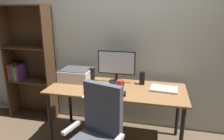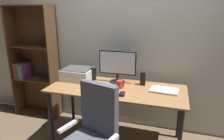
{
  "view_description": "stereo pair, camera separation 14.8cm",
  "coord_description": "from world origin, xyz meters",
  "px_view_note": "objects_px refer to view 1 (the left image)",
  "views": [
    {
      "loc": [
        0.5,
        -2.31,
        1.66
      ],
      "look_at": [
        -0.06,
        -0.0,
        0.97
      ],
      "focal_mm": 32.71,
      "sensor_mm": 36.0,
      "label": 1
    },
    {
      "loc": [
        0.64,
        -2.27,
        1.66
      ],
      "look_at": [
        -0.06,
        -0.0,
        0.97
      ],
      "focal_mm": 32.71,
      "sensor_mm": 36.0,
      "label": 2
    }
  ],
  "objects_px": {
    "desk": "(116,94)",
    "monitor": "(116,65)",
    "coffee_mug": "(120,84)",
    "laptop": "(164,89)",
    "keyboard": "(105,93)",
    "speaker_right": "(142,78)",
    "bookshelf": "(29,65)",
    "printer": "(76,75)",
    "mouse": "(123,94)",
    "speaker_left": "(92,74)"
  },
  "relations": [
    {
      "from": "desk",
      "to": "monitor",
      "type": "distance_m",
      "value": 0.39
    },
    {
      "from": "coffee_mug",
      "to": "laptop",
      "type": "distance_m",
      "value": 0.54
    },
    {
      "from": "keyboard",
      "to": "speaker_right",
      "type": "height_order",
      "value": "speaker_right"
    },
    {
      "from": "speaker_right",
      "to": "bookshelf",
      "type": "xyz_separation_m",
      "value": [
        -1.76,
        0.15,
        0.02
      ]
    },
    {
      "from": "printer",
      "to": "mouse",
      "type": "bearing_deg",
      "value": -26.45
    },
    {
      "from": "keyboard",
      "to": "printer",
      "type": "bearing_deg",
      "value": 145.63
    },
    {
      "from": "desk",
      "to": "speaker_left",
      "type": "height_order",
      "value": "speaker_left"
    },
    {
      "from": "desk",
      "to": "mouse",
      "type": "xyz_separation_m",
      "value": [
        0.13,
        -0.21,
        0.1
      ]
    },
    {
      "from": "coffee_mug",
      "to": "printer",
      "type": "distance_m",
      "value": 0.65
    },
    {
      "from": "speaker_left",
      "to": "mouse",
      "type": "bearing_deg",
      "value": -38.46
    },
    {
      "from": "keyboard",
      "to": "coffee_mug",
      "type": "distance_m",
      "value": 0.26
    },
    {
      "from": "speaker_left",
      "to": "bookshelf",
      "type": "bearing_deg",
      "value": 172.18
    },
    {
      "from": "mouse",
      "to": "printer",
      "type": "height_order",
      "value": "printer"
    },
    {
      "from": "desk",
      "to": "printer",
      "type": "distance_m",
      "value": 0.64
    },
    {
      "from": "keyboard",
      "to": "speaker_right",
      "type": "relative_size",
      "value": 1.71
    },
    {
      "from": "desk",
      "to": "monitor",
      "type": "xyz_separation_m",
      "value": [
        -0.05,
        0.21,
        0.32
      ]
    },
    {
      "from": "desk",
      "to": "keyboard",
      "type": "xyz_separation_m",
      "value": [
        -0.09,
        -0.21,
        0.09
      ]
    },
    {
      "from": "desk",
      "to": "speaker_right",
      "type": "distance_m",
      "value": 0.4
    },
    {
      "from": "printer",
      "to": "laptop",
      "type": "bearing_deg",
      "value": -4.2
    },
    {
      "from": "mouse",
      "to": "printer",
      "type": "xyz_separation_m",
      "value": [
        -0.72,
        0.36,
        0.06
      ]
    },
    {
      "from": "speaker_right",
      "to": "printer",
      "type": "distance_m",
      "value": 0.89
    },
    {
      "from": "desk",
      "to": "speaker_left",
      "type": "xyz_separation_m",
      "value": [
        -0.39,
        0.2,
        0.17
      ]
    },
    {
      "from": "desk",
      "to": "printer",
      "type": "relative_size",
      "value": 4.2
    },
    {
      "from": "bookshelf",
      "to": "speaker_right",
      "type": "bearing_deg",
      "value": -4.79
    },
    {
      "from": "monitor",
      "to": "laptop",
      "type": "distance_m",
      "value": 0.67
    },
    {
      "from": "keyboard",
      "to": "printer",
      "type": "height_order",
      "value": "printer"
    },
    {
      "from": "mouse",
      "to": "laptop",
      "type": "relative_size",
      "value": 0.3
    },
    {
      "from": "monitor",
      "to": "desk",
      "type": "bearing_deg",
      "value": -77.49
    },
    {
      "from": "coffee_mug",
      "to": "bookshelf",
      "type": "distance_m",
      "value": 1.54
    },
    {
      "from": "desk",
      "to": "mouse",
      "type": "height_order",
      "value": "mouse"
    },
    {
      "from": "laptop",
      "to": "speaker_left",
      "type": "distance_m",
      "value": 0.97
    },
    {
      "from": "mouse",
      "to": "laptop",
      "type": "xyz_separation_m",
      "value": [
        0.45,
        0.27,
        -0.01
      ]
    },
    {
      "from": "monitor",
      "to": "laptop",
      "type": "xyz_separation_m",
      "value": [
        0.62,
        -0.14,
        -0.23
      ]
    },
    {
      "from": "mouse",
      "to": "coffee_mug",
      "type": "relative_size",
      "value": 0.99
    },
    {
      "from": "monitor",
      "to": "mouse",
      "type": "distance_m",
      "value": 0.5
    },
    {
      "from": "keyboard",
      "to": "speaker_right",
      "type": "xyz_separation_m",
      "value": [
        0.39,
        0.41,
        0.08
      ]
    },
    {
      "from": "monitor",
      "to": "printer",
      "type": "relative_size",
      "value": 1.24
    },
    {
      "from": "printer",
      "to": "bookshelf",
      "type": "bearing_deg",
      "value": 167.16
    },
    {
      "from": "laptop",
      "to": "mouse",
      "type": "bearing_deg",
      "value": -143.38
    },
    {
      "from": "bookshelf",
      "to": "laptop",
      "type": "bearing_deg",
      "value": -7.92
    },
    {
      "from": "mouse",
      "to": "speaker_right",
      "type": "xyz_separation_m",
      "value": [
        0.17,
        0.41,
        0.07
      ]
    },
    {
      "from": "mouse",
      "to": "monitor",
      "type": "bearing_deg",
      "value": 108.38
    },
    {
      "from": "coffee_mug",
      "to": "laptop",
      "type": "xyz_separation_m",
      "value": [
        0.53,
        0.06,
        -0.04
      ]
    },
    {
      "from": "monitor",
      "to": "coffee_mug",
      "type": "height_order",
      "value": "monitor"
    },
    {
      "from": "laptop",
      "to": "keyboard",
      "type": "bearing_deg",
      "value": -152.53
    },
    {
      "from": "mouse",
      "to": "laptop",
      "type": "height_order",
      "value": "mouse"
    },
    {
      "from": "keyboard",
      "to": "bookshelf",
      "type": "xyz_separation_m",
      "value": [
        -1.37,
        0.56,
        0.1
      ]
    },
    {
      "from": "mouse",
      "to": "desk",
      "type": "bearing_deg",
      "value": 117.39
    },
    {
      "from": "monitor",
      "to": "keyboard",
      "type": "bearing_deg",
      "value": -96.41
    },
    {
      "from": "desk",
      "to": "laptop",
      "type": "relative_size",
      "value": 5.25
    }
  ]
}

